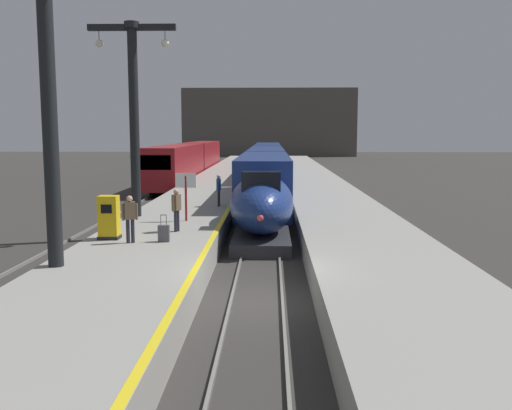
{
  "coord_description": "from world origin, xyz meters",
  "views": [
    {
      "loc": [
        0.4,
        -16.07,
        4.94
      ],
      "look_at": [
        -0.25,
        8.47,
        1.8
      ],
      "focal_mm": 39.79,
      "sensor_mm": 36.0,
      "label": 1
    }
  ],
  "objects_px": {
    "station_column_near": "(48,47)",
    "ticket_machine_yellow": "(109,219)",
    "departure_info_board": "(186,187)",
    "rolling_suitcase": "(164,233)",
    "station_column_mid": "(134,101)",
    "regional_train_adjacent": "(190,159)",
    "passenger_far_waiting": "(219,188)",
    "highspeed_train_main": "(266,167)",
    "passenger_near_edge": "(130,215)",
    "passenger_mid_platform": "(176,207)"
  },
  "relations": [
    {
      "from": "station_column_near",
      "to": "ticket_machine_yellow",
      "type": "bearing_deg",
      "value": 86.04
    },
    {
      "from": "departure_info_board",
      "to": "station_column_near",
      "type": "bearing_deg",
      "value": -106.08
    },
    {
      "from": "rolling_suitcase",
      "to": "departure_info_board",
      "type": "height_order",
      "value": "departure_info_board"
    },
    {
      "from": "station_column_mid",
      "to": "regional_train_adjacent",
      "type": "bearing_deg",
      "value": 93.76
    },
    {
      "from": "passenger_far_waiting",
      "to": "station_column_near",
      "type": "bearing_deg",
      "value": -104.17
    },
    {
      "from": "ticket_machine_yellow",
      "to": "departure_info_board",
      "type": "bearing_deg",
      "value": 63.19
    },
    {
      "from": "highspeed_train_main",
      "to": "station_column_mid",
      "type": "relative_size",
      "value": 6.38
    },
    {
      "from": "ticket_machine_yellow",
      "to": "station_column_mid",
      "type": "bearing_deg",
      "value": 93.48
    },
    {
      "from": "passenger_near_edge",
      "to": "passenger_far_waiting",
      "type": "height_order",
      "value": "same"
    },
    {
      "from": "ticket_machine_yellow",
      "to": "passenger_near_edge",
      "type": "bearing_deg",
      "value": -37.77
    },
    {
      "from": "regional_train_adjacent",
      "to": "rolling_suitcase",
      "type": "bearing_deg",
      "value": -83.31
    },
    {
      "from": "highspeed_train_main",
      "to": "station_column_mid",
      "type": "xyz_separation_m",
      "value": [
        -5.9,
        -22.93,
        4.44
      ]
    },
    {
      "from": "passenger_near_edge",
      "to": "rolling_suitcase",
      "type": "relative_size",
      "value": 1.72
    },
    {
      "from": "passenger_mid_platform",
      "to": "passenger_far_waiting",
      "type": "bearing_deg",
      "value": 83.06
    },
    {
      "from": "passenger_near_edge",
      "to": "ticket_machine_yellow",
      "type": "bearing_deg",
      "value": 142.23
    },
    {
      "from": "passenger_mid_platform",
      "to": "ticket_machine_yellow",
      "type": "relative_size",
      "value": 1.06
    },
    {
      "from": "station_column_near",
      "to": "regional_train_adjacent",
      "type": "bearing_deg",
      "value": 92.96
    },
    {
      "from": "station_column_mid",
      "to": "station_column_near",
      "type": "bearing_deg",
      "value": -89.71
    },
    {
      "from": "passenger_near_edge",
      "to": "rolling_suitcase",
      "type": "distance_m",
      "value": 1.36
    },
    {
      "from": "highspeed_train_main",
      "to": "station_column_near",
      "type": "bearing_deg",
      "value": -100.05
    },
    {
      "from": "passenger_far_waiting",
      "to": "rolling_suitcase",
      "type": "bearing_deg",
      "value": -96.1
    },
    {
      "from": "rolling_suitcase",
      "to": "departure_info_board",
      "type": "relative_size",
      "value": 0.46
    },
    {
      "from": "highspeed_train_main",
      "to": "passenger_mid_platform",
      "type": "bearing_deg",
      "value": -97.01
    },
    {
      "from": "station_column_mid",
      "to": "departure_info_board",
      "type": "bearing_deg",
      "value": -28.87
    },
    {
      "from": "highspeed_train_main",
      "to": "ticket_machine_yellow",
      "type": "xyz_separation_m",
      "value": [
        -5.55,
        -28.68,
        -0.17
      ]
    },
    {
      "from": "station_column_mid",
      "to": "passenger_near_edge",
      "type": "relative_size",
      "value": 5.24
    },
    {
      "from": "passenger_near_edge",
      "to": "rolling_suitcase",
      "type": "bearing_deg",
      "value": 12.51
    },
    {
      "from": "station_column_mid",
      "to": "passenger_mid_platform",
      "type": "relative_size",
      "value": 5.24
    },
    {
      "from": "regional_train_adjacent",
      "to": "passenger_far_waiting",
      "type": "xyz_separation_m",
      "value": [
        5.73,
        -29.79,
        -0.09
      ]
    },
    {
      "from": "highspeed_train_main",
      "to": "passenger_far_waiting",
      "type": "bearing_deg",
      "value": -97.04
    },
    {
      "from": "highspeed_train_main",
      "to": "station_column_mid",
      "type": "distance_m",
      "value": 24.09
    },
    {
      "from": "highspeed_train_main",
      "to": "departure_info_board",
      "type": "distance_m",
      "value": 24.57
    },
    {
      "from": "station_column_mid",
      "to": "passenger_mid_platform",
      "type": "bearing_deg",
      "value": -57.96
    },
    {
      "from": "station_column_mid",
      "to": "passenger_far_waiting",
      "type": "relative_size",
      "value": 5.24
    },
    {
      "from": "regional_train_adjacent",
      "to": "departure_info_board",
      "type": "relative_size",
      "value": 17.26
    },
    {
      "from": "highspeed_train_main",
      "to": "rolling_suitcase",
      "type": "relative_size",
      "value": 57.51
    },
    {
      "from": "passenger_far_waiting",
      "to": "highspeed_train_main",
      "type": "bearing_deg",
      "value": 82.96
    },
    {
      "from": "passenger_mid_platform",
      "to": "departure_info_board",
      "type": "bearing_deg",
      "value": 90.62
    },
    {
      "from": "passenger_far_waiting",
      "to": "departure_info_board",
      "type": "bearing_deg",
      "value": -100.86
    },
    {
      "from": "passenger_near_edge",
      "to": "passenger_mid_platform",
      "type": "distance_m",
      "value": 2.7
    },
    {
      "from": "station_column_near",
      "to": "station_column_mid",
      "type": "relative_size",
      "value": 1.17
    },
    {
      "from": "passenger_near_edge",
      "to": "station_column_mid",
      "type": "bearing_deg",
      "value": 101.47
    },
    {
      "from": "passenger_near_edge",
      "to": "passenger_mid_platform",
      "type": "xyz_separation_m",
      "value": [
        1.26,
        2.39,
        0.0
      ]
    },
    {
      "from": "station_column_near",
      "to": "passenger_near_edge",
      "type": "relative_size",
      "value": 6.15
    },
    {
      "from": "regional_train_adjacent",
      "to": "station_column_mid",
      "type": "xyz_separation_m",
      "value": [
        2.2,
        -33.5,
        4.27
      ]
    },
    {
      "from": "station_column_mid",
      "to": "ticket_machine_yellow",
      "type": "height_order",
      "value": "station_column_mid"
    },
    {
      "from": "highspeed_train_main",
      "to": "ticket_machine_yellow",
      "type": "distance_m",
      "value": 29.21
    },
    {
      "from": "passenger_far_waiting",
      "to": "departure_info_board",
      "type": "xyz_separation_m",
      "value": [
        -0.98,
        -5.11,
        0.52
      ]
    },
    {
      "from": "regional_train_adjacent",
      "to": "station_column_near",
      "type": "bearing_deg",
      "value": -87.04
    },
    {
      "from": "station_column_near",
      "to": "passenger_near_edge",
      "type": "bearing_deg",
      "value": 70.39
    }
  ]
}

